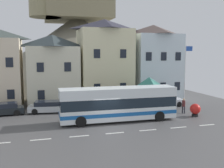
% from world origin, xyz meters
% --- Properties ---
extents(ground_plane, '(40.00, 60.00, 0.07)m').
position_xyz_m(ground_plane, '(0.00, -0.00, -0.03)').
color(ground_plane, '#504E4F').
extents(townhouse_01, '(6.33, 6.10, 9.03)m').
position_xyz_m(townhouse_01, '(-4.24, 12.02, 4.52)').
color(townhouse_01, beige).
rests_on(townhouse_01, ground_plane).
extents(townhouse_02, '(6.80, 5.78, 11.20)m').
position_xyz_m(townhouse_02, '(2.64, 11.86, 5.60)').
color(townhouse_02, beige).
rests_on(townhouse_02, ground_plane).
extents(townhouse_03, '(6.45, 6.69, 10.70)m').
position_xyz_m(townhouse_03, '(10.00, 12.31, 5.35)').
color(townhouse_03, silver).
rests_on(townhouse_03, ground_plane).
extents(hilltop_castle, '(40.94, 40.94, 23.24)m').
position_xyz_m(hilltop_castle, '(1.89, 32.39, 7.90)').
color(hilltop_castle, '#6F6B5A').
rests_on(hilltop_castle, ground_plane).
extents(transit_bus, '(11.51, 2.72, 3.34)m').
position_xyz_m(transit_bus, '(1.45, 1.67, 1.68)').
color(transit_bus, white).
rests_on(transit_bus, ground_plane).
extents(bus_shelter, '(3.60, 3.60, 3.95)m').
position_xyz_m(bus_shelter, '(6.19, 5.02, 3.16)').
color(bus_shelter, '#473D33').
rests_on(bus_shelter, ground_plane).
extents(parked_car_00, '(4.45, 2.00, 1.39)m').
position_xyz_m(parked_car_00, '(9.29, 6.96, 0.68)').
color(parked_car_00, silver).
rests_on(parked_car_00, ground_plane).
extents(parked_car_01, '(4.80, 2.40, 1.30)m').
position_xyz_m(parked_car_01, '(-5.02, 7.33, 0.65)').
color(parked_car_01, silver).
rests_on(parked_car_01, ground_plane).
extents(parked_car_02, '(4.54, 2.19, 1.33)m').
position_xyz_m(parked_car_02, '(-9.85, 7.35, 0.65)').
color(parked_car_02, black).
rests_on(parked_car_02, ground_plane).
extents(pedestrian_00, '(0.35, 0.35, 1.68)m').
position_xyz_m(pedestrian_00, '(9.40, 2.77, 1.01)').
color(pedestrian_00, '#2D2D38').
rests_on(pedestrian_00, ground_plane).
extents(pedestrian_01, '(0.35, 0.35, 1.63)m').
position_xyz_m(pedestrian_01, '(6.33, 3.46, 0.97)').
color(pedestrian_01, '#38332D').
rests_on(pedestrian_01, ground_plane).
extents(public_bench, '(1.63, 0.48, 0.87)m').
position_xyz_m(public_bench, '(8.28, 6.65, 0.47)').
color(public_bench, '#33473D').
rests_on(public_bench, ground_plane).
extents(flagpole, '(0.95, 0.10, 7.57)m').
position_xyz_m(flagpole, '(10.84, 4.93, 4.35)').
color(flagpole, silver).
rests_on(flagpole, ground_plane).
extents(harbour_buoy, '(1.11, 1.11, 1.36)m').
position_xyz_m(harbour_buoy, '(9.84, 1.20, 0.76)').
color(harbour_buoy, black).
rests_on(harbour_buoy, ground_plane).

